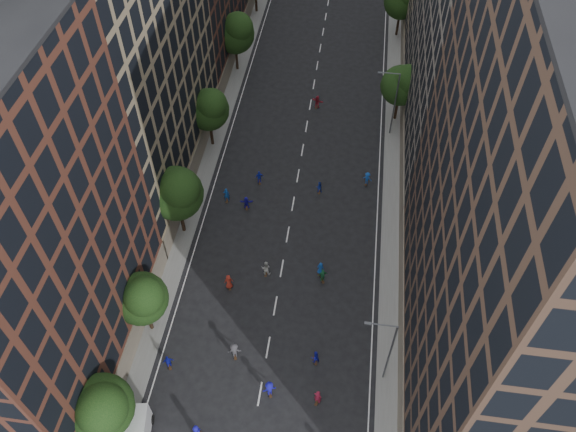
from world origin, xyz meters
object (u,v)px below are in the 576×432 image
object	(u,v)px
streetlamp_near	(388,350)
skater_2	(315,357)
skater_0	(197,432)
streetlamp_far	(393,101)

from	to	relation	value
streetlamp_near	skater_2	size ratio (longest dim) A/B	5.63
skater_0	streetlamp_far	bearing A→B (deg)	-90.92
streetlamp_near	skater_0	size ratio (longest dim) A/B	4.71
streetlamp_near	streetlamp_far	xyz separation A→B (m)	(0.00, 33.00, 0.00)
streetlamp_near	streetlamp_far	size ratio (longest dim) A/B	1.00
streetlamp_far	skater_0	world-z (taller)	streetlamp_far
streetlamp_near	streetlamp_far	distance (m)	33.00
streetlamp_far	skater_0	bearing A→B (deg)	-110.22
skater_2	streetlamp_near	bearing A→B (deg)	148.97
streetlamp_near	streetlamp_far	world-z (taller)	same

